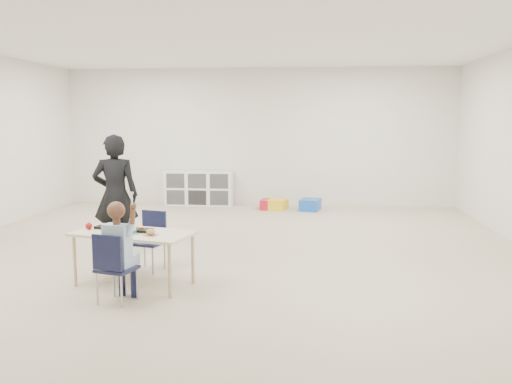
# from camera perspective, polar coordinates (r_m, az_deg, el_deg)

# --- Properties ---
(room) EXTENTS (9.00, 9.02, 2.80)m
(room) POSITION_cam_1_polar(r_m,az_deg,el_deg) (6.74, -3.58, 4.62)
(room) COLOR beige
(room) RESTS_ON ground
(table) EXTENTS (1.37, 0.91, 0.57)m
(table) POSITION_cam_1_polar(r_m,az_deg,el_deg) (5.93, -12.70, -6.81)
(table) COLOR #F5E4C4
(table) RESTS_ON ground
(chair_near) EXTENTS (0.40, 0.38, 0.69)m
(chair_near) POSITION_cam_1_polar(r_m,az_deg,el_deg) (5.41, -14.43, -7.68)
(chair_near) COLOR #111433
(chair_near) RESTS_ON ground
(chair_far) EXTENTS (0.40, 0.38, 0.69)m
(chair_far) POSITION_cam_1_polar(r_m,az_deg,el_deg) (6.43, -11.28, -5.15)
(chair_far) COLOR #111433
(chair_far) RESTS_ON ground
(child) EXTENTS (0.56, 0.56, 1.08)m
(child) POSITION_cam_1_polar(r_m,az_deg,el_deg) (5.36, -14.50, -5.64)
(child) COLOR #A9C3E5
(child) RESTS_ON chair_near
(lunch_tray_near) EXTENTS (0.25, 0.21, 0.03)m
(lunch_tray_near) POSITION_cam_1_polar(r_m,az_deg,el_deg) (5.88, -12.02, -3.95)
(lunch_tray_near) COLOR black
(lunch_tray_near) RESTS_ON table
(lunch_tray_far) EXTENTS (0.25, 0.21, 0.03)m
(lunch_tray_far) POSITION_cam_1_polar(r_m,az_deg,el_deg) (6.13, -15.45, -3.58)
(lunch_tray_far) COLOR black
(lunch_tray_far) RESTS_ON table
(milk_carton) EXTENTS (0.08, 0.08, 0.10)m
(milk_carton) POSITION_cam_1_polar(r_m,az_deg,el_deg) (5.75, -12.98, -3.87)
(milk_carton) COLOR white
(milk_carton) RESTS_ON table
(bread_roll) EXTENTS (0.09, 0.09, 0.07)m
(bread_roll) POSITION_cam_1_polar(r_m,az_deg,el_deg) (5.66, -11.02, -4.16)
(bread_roll) COLOR tan
(bread_roll) RESTS_ON table
(apple_near) EXTENTS (0.07, 0.07, 0.07)m
(apple_near) POSITION_cam_1_polar(r_m,az_deg,el_deg) (5.96, -13.38, -3.62)
(apple_near) COLOR maroon
(apple_near) RESTS_ON table
(apple_far) EXTENTS (0.07, 0.07, 0.07)m
(apple_far) POSITION_cam_1_polar(r_m,az_deg,el_deg) (6.13, -17.19, -3.45)
(apple_far) COLOR maroon
(apple_far) RESTS_ON table
(cubby_shelf) EXTENTS (1.40, 0.40, 0.70)m
(cubby_shelf) POSITION_cam_1_polar(r_m,az_deg,el_deg) (11.24, -6.01, 0.40)
(cubby_shelf) COLOR white
(cubby_shelf) RESTS_ON ground
(adult) EXTENTS (0.63, 0.48, 1.57)m
(adult) POSITION_cam_1_polar(r_m,az_deg,el_deg) (7.18, -14.58, -0.36)
(adult) COLOR black
(adult) RESTS_ON ground
(bin_red) EXTENTS (0.35, 0.43, 0.19)m
(bin_red) POSITION_cam_1_polar(r_m,az_deg,el_deg) (10.68, 1.38, -1.31)
(bin_red) COLOR red
(bin_red) RESTS_ON ground
(bin_yellow) EXTENTS (0.42, 0.48, 0.20)m
(bin_yellow) POSITION_cam_1_polar(r_m,az_deg,el_deg) (10.64, 2.31, -1.32)
(bin_yellow) COLOR yellow
(bin_yellow) RESTS_ON ground
(bin_blue) EXTENTS (0.44, 0.52, 0.22)m
(bin_blue) POSITION_cam_1_polar(r_m,az_deg,el_deg) (10.59, 5.73, -1.34)
(bin_blue) COLOR blue
(bin_blue) RESTS_ON ground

